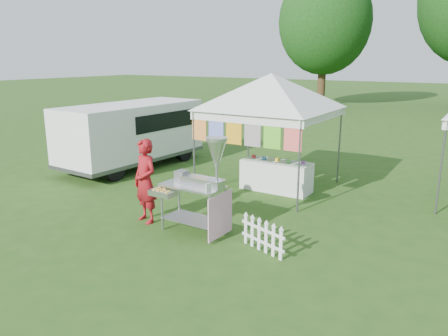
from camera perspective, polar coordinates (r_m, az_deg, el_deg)
The scene contains 8 objects.
ground at distance 8.96m, azimuth -4.26°, elevation -7.94°, with size 120.00×120.00×0.00m, color #274E16.
canopy_main at distance 11.31m, azimuth 6.21°, elevation 12.17°, with size 4.24×4.24×3.45m.
tree_left at distance 32.66m, azimuth 13.02°, elevation 18.19°, with size 6.40×6.40×9.53m.
donut_cart at distance 8.34m, azimuth -3.01°, elevation -1.29°, with size 1.42×0.94×1.95m.
vendor at distance 9.21m, azimuth -10.25°, elevation -1.71°, with size 0.65×0.42×1.77m, color maroon.
cargo_van at distance 14.15m, azimuth -11.56°, elevation 4.56°, with size 2.15×4.87×1.99m.
picket_fence at distance 7.89m, azimuth 5.06°, elevation -8.89°, with size 1.03×0.38×0.56m.
display_table at distance 11.42m, azimuth 6.82°, elevation -1.04°, with size 1.80×0.70×0.78m, color white.
Camera 1 is at (4.95, -6.67, 3.38)m, focal length 35.00 mm.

